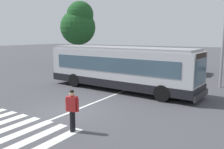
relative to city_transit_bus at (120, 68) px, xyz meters
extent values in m
plane|color=#47474C|center=(0.26, -5.81, -1.59)|extent=(160.00, 160.00, 0.00)
cylinder|color=black|center=(3.85, 0.91, -1.09)|extent=(1.02, 0.37, 1.00)
cylinder|color=black|center=(3.69, -1.43, -1.09)|extent=(1.02, 0.37, 1.00)
cylinder|color=black|center=(-3.28, 1.40, -1.09)|extent=(1.02, 0.37, 1.00)
cylinder|color=black|center=(-3.44, -0.94, -1.09)|extent=(1.02, 0.37, 1.00)
cube|color=silver|center=(-0.02, 0.00, 0.04)|extent=(11.32, 3.32, 2.55)
cube|color=black|center=(-0.02, 0.00, -0.96)|extent=(11.43, 3.35, 0.55)
cube|color=#3D5666|center=(-0.02, 0.00, 0.34)|extent=(9.98, 3.28, 0.96)
cube|color=#3D5666|center=(5.55, -0.39, 0.24)|extent=(0.20, 2.24, 1.63)
cube|color=black|center=(5.55, -0.39, 1.13)|extent=(0.19, 1.94, 0.28)
cube|color=#99999E|center=(-0.02, 0.00, 1.39)|extent=(10.86, 3.08, 0.16)
cube|color=#28282B|center=(5.67, -0.39, -1.16)|extent=(0.30, 2.55, 0.36)
cylinder|color=black|center=(2.16, -7.50, -1.16)|extent=(0.16, 0.16, 0.85)
cylinder|color=black|center=(2.19, -7.63, -1.16)|extent=(0.16, 0.16, 0.85)
cube|color=#B22323|center=(2.18, -7.57, -0.44)|extent=(0.45, 0.35, 0.60)
cylinder|color=#B22323|center=(1.94, -7.63, -0.47)|extent=(0.10, 0.10, 0.55)
cylinder|color=#B22323|center=(2.41, -7.51, -0.47)|extent=(0.10, 0.10, 0.55)
sphere|color=tan|center=(2.18, -7.57, -0.03)|extent=(0.22, 0.22, 0.22)
sphere|color=black|center=(2.18, -7.57, 0.04)|extent=(0.19, 0.19, 0.19)
cylinder|color=black|center=(-5.88, 11.08, -1.27)|extent=(0.24, 0.65, 0.64)
cylinder|color=black|center=(-4.21, 10.98, -1.27)|extent=(0.24, 0.65, 0.64)
cylinder|color=black|center=(-6.05, 8.29, -1.27)|extent=(0.24, 0.65, 0.64)
cylinder|color=black|center=(-4.38, 8.19, -1.27)|extent=(0.24, 0.65, 0.64)
cube|color=#AD1E1E|center=(-5.13, 9.63, -0.95)|extent=(2.08, 4.60, 0.52)
cube|color=#3D5666|center=(-5.14, 9.54, -0.47)|extent=(1.73, 2.25, 0.44)
cube|color=#AD1E1E|center=(-5.14, 9.54, -0.28)|extent=(1.64, 2.07, 0.09)
cylinder|color=black|center=(-3.47, 10.78, -1.27)|extent=(0.22, 0.65, 0.64)
cylinder|color=black|center=(-1.80, 10.85, -1.27)|extent=(0.22, 0.65, 0.64)
cylinder|color=black|center=(-3.37, 8.00, -1.27)|extent=(0.22, 0.65, 0.64)
cylinder|color=black|center=(-1.69, 8.06, -1.27)|extent=(0.22, 0.65, 0.64)
cube|color=#196B70|center=(-2.58, 9.42, -0.95)|extent=(1.98, 4.56, 0.52)
cube|color=#3D5666|center=(-2.58, 9.33, -0.47)|extent=(1.68, 2.22, 0.44)
cube|color=#196B70|center=(-2.58, 9.33, -0.28)|extent=(1.60, 2.03, 0.09)
cylinder|color=black|center=(-0.78, 10.71, -1.27)|extent=(0.22, 0.65, 0.64)
cylinder|color=black|center=(0.89, 10.65, -1.27)|extent=(0.22, 0.65, 0.64)
cylinder|color=black|center=(-0.88, 7.92, -1.27)|extent=(0.22, 0.65, 0.64)
cylinder|color=black|center=(0.80, 7.86, -1.27)|extent=(0.22, 0.65, 0.64)
cube|color=#38383D|center=(0.01, 9.29, -0.95)|extent=(1.97, 4.56, 0.52)
cube|color=#3D5666|center=(0.00, 9.20, -0.47)|extent=(1.67, 2.21, 0.44)
cube|color=#38383D|center=(0.00, 9.20, -0.28)|extent=(1.59, 2.03, 0.09)
cylinder|color=black|center=(1.95, 10.92, -1.27)|extent=(0.22, 0.64, 0.64)
cylinder|color=black|center=(3.62, 10.88, -1.27)|extent=(0.22, 0.64, 0.64)
cylinder|color=black|center=(1.88, 8.13, -1.27)|extent=(0.22, 0.64, 0.64)
cylinder|color=black|center=(3.55, 8.09, -1.27)|extent=(0.22, 0.64, 0.64)
cube|color=black|center=(2.75, 9.50, -0.95)|extent=(1.93, 4.54, 0.52)
cube|color=#3D5666|center=(2.75, 9.41, -0.47)|extent=(1.66, 2.20, 0.44)
cube|color=black|center=(2.75, 9.41, -0.28)|extent=(1.58, 2.02, 0.09)
cylinder|color=#939399|center=(5.99, 4.74, 2.70)|extent=(0.20, 0.20, 8.58)
cylinder|color=brown|center=(-12.21, 10.03, 0.08)|extent=(0.36, 0.36, 3.34)
sphere|color=#1E5123|center=(-12.21, 10.03, 3.36)|extent=(4.59, 4.59, 4.59)
sphere|color=#1E5123|center=(-11.82, 10.06, 4.97)|extent=(3.45, 3.45, 3.45)
cube|color=silver|center=(-0.30, -8.67, -1.58)|extent=(0.45, 2.84, 0.01)
cube|color=silver|center=(0.54, -8.67, -1.58)|extent=(0.45, 2.84, 0.01)
cube|color=silver|center=(1.38, -8.67, -1.58)|extent=(0.45, 2.84, 0.01)
cube|color=silver|center=(2.23, -8.67, -1.58)|extent=(0.45, 2.84, 0.01)
cube|color=silver|center=(0.43, -3.81, -1.58)|extent=(0.16, 24.00, 0.01)
camera|label=1|loc=(8.39, -14.50, 2.23)|focal=38.16mm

